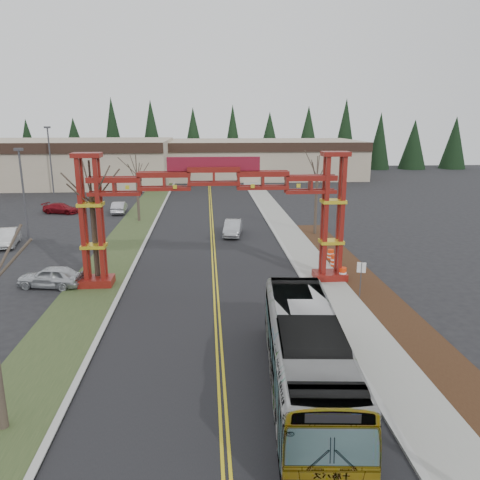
{
  "coord_description": "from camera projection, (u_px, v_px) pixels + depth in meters",
  "views": [
    {
      "loc": [
        -0.48,
        -12.49,
        10.93
      ],
      "look_at": [
        1.5,
        14.98,
        3.81
      ],
      "focal_mm": 35.0,
      "sensor_mm": 36.0,
      "label": 1
    }
  ],
  "objects": [
    {
      "name": "barrel_north",
      "position": [
        331.0,
        255.0,
        37.18
      ],
      "size": [
        0.5,
        0.5,
        0.93
      ],
      "color": "red",
      "rests_on": "ground"
    },
    {
      "name": "silver_sedan",
      "position": [
        233.0,
        228.0,
        45.3
      ],
      "size": [
        2.17,
        4.65,
        1.47
      ],
      "primitive_type": "imported",
      "rotation": [
        0.0,
        0.0,
        -0.14
      ],
      "color": "#A5A8AD",
      "rests_on": "ground"
    },
    {
      "name": "retail_building_west",
      "position": [
        36.0,
        162.0,
        81.3
      ],
      "size": [
        46.0,
        22.3,
        7.5
      ],
      "color": "tan",
      "rests_on": "ground"
    },
    {
      "name": "conifer_treeline",
      "position": [
        209.0,
        140.0,
        102.07
      ],
      "size": [
        116.1,
        5.6,
        13.0
      ],
      "color": "black",
      "rests_on": "ground"
    },
    {
      "name": "sidewalk_right",
      "position": [
        303.0,
        252.0,
        39.48
      ],
      "size": [
        2.6,
        110.0,
        0.14
      ],
      "primitive_type": "cube",
      "color": "gray",
      "rests_on": "ground"
    },
    {
      "name": "transit_bus",
      "position": [
        306.0,
        356.0,
        18.9
      ],
      "size": [
        3.79,
        12.14,
        3.33
      ],
      "primitive_type": "imported",
      "rotation": [
        0.0,
        0.0,
        -0.08
      ],
      "color": "#93969A",
      "rests_on": "ground"
    },
    {
      "name": "curb_left",
      "position": [
        139.0,
        255.0,
        38.53
      ],
      "size": [
        0.3,
        110.0,
        0.15
      ],
      "primitive_type": "cube",
      "color": "#ADACA7",
      "rests_on": "ground"
    },
    {
      "name": "ground",
      "position": [
        227.0,
        475.0,
        14.83
      ],
      "size": [
        200.0,
        200.0,
        0.0
      ],
      "primitive_type": "plane",
      "color": "black",
      "rests_on": "ground"
    },
    {
      "name": "road",
      "position": [
        214.0,
        254.0,
        38.97
      ],
      "size": [
        12.0,
        110.0,
        0.02
      ],
      "primitive_type": "cube",
      "color": "black",
      "rests_on": "ground"
    },
    {
      "name": "retail_building_east",
      "position": [
        259.0,
        158.0,
        91.86
      ],
      "size": [
        38.0,
        20.3,
        7.0
      ],
      "color": "tan",
      "rests_on": "ground"
    },
    {
      "name": "lane_line_left",
      "position": [
        212.0,
        254.0,
        38.96
      ],
      "size": [
        0.12,
        100.0,
        0.01
      ],
      "primitive_type": "cube",
      "color": "gold",
      "rests_on": "road"
    },
    {
      "name": "parked_car_near_b",
      "position": [
        7.0,
        237.0,
        41.59
      ],
      "size": [
        2.46,
        4.81,
        1.51
      ],
      "primitive_type": "imported",
      "rotation": [
        0.0,
        0.0,
        0.2
      ],
      "color": "silver",
      "rests_on": "ground"
    },
    {
      "name": "light_pole_far",
      "position": [
        50.0,
        155.0,
        69.26
      ],
      "size": [
        0.86,
        0.43,
        9.96
      ],
      "color": "#3F3F44",
      "rests_on": "ground"
    },
    {
      "name": "grass_median",
      "position": [
        116.0,
        256.0,
        38.41
      ],
      "size": [
        4.0,
        110.0,
        0.08
      ],
      "primitive_type": "cube",
      "color": "#324221",
      "rests_on": "ground"
    },
    {
      "name": "barrel_south",
      "position": [
        342.0,
        275.0,
        32.3
      ],
      "size": [
        0.56,
        0.56,
        1.03
      ],
      "color": "red",
      "rests_on": "ground"
    },
    {
      "name": "lane_line_right",
      "position": [
        215.0,
        254.0,
        38.97
      ],
      "size": [
        0.12,
        100.0,
        0.01
      ],
      "primitive_type": "cube",
      "color": "gold",
      "rests_on": "road"
    },
    {
      "name": "gateway_arch",
      "position": [
        214.0,
        197.0,
        30.71
      ],
      "size": [
        18.2,
        1.6,
        8.9
      ],
      "color": "#5F110C",
      "rests_on": "ground"
    },
    {
      "name": "light_pole_near",
      "position": [
        23.0,
        188.0,
        42.06
      ],
      "size": [
        0.74,
        0.37,
        8.48
      ],
      "color": "#3F3F44",
      "rests_on": "ground"
    },
    {
      "name": "parked_car_mid_a",
      "position": [
        61.0,
        208.0,
        55.92
      ],
      "size": [
        4.58,
        2.83,
        1.24
      ],
      "primitive_type": "imported",
      "rotation": [
        0.0,
        0.0,
        1.29
      ],
      "color": "maroon",
      "rests_on": "ground"
    },
    {
      "name": "bare_tree_median_mid",
      "position": [
        91.0,
        196.0,
        30.53
      ],
      "size": [
        3.45,
        3.45,
        8.4
      ],
      "color": "#382D26",
      "rests_on": "ground"
    },
    {
      "name": "landscape_strip",
      "position": [
        408.0,
        328.0,
        25.18
      ],
      "size": [
        2.6,
        50.0,
        0.12
      ],
      "primitive_type": "cube",
      "color": "black",
      "rests_on": "ground"
    },
    {
      "name": "curb_right",
      "position": [
        287.0,
        252.0,
        39.38
      ],
      "size": [
        0.3,
        110.0,
        0.15
      ],
      "primitive_type": "cube",
      "color": "#ADACA7",
      "rests_on": "ground"
    },
    {
      "name": "street_sign",
      "position": [
        361.0,
        273.0,
        28.94
      ],
      "size": [
        0.53,
        0.22,
        2.39
      ],
      "color": "#3F3F44",
      "rests_on": "ground"
    },
    {
      "name": "parked_car_far_a",
      "position": [
        119.0,
        207.0,
        56.14
      ],
      "size": [
        1.69,
        4.31,
        1.4
      ],
      "primitive_type": "imported",
      "rotation": [
        0.0,
        0.0,
        3.19
      ],
      "color": "#B3B3BB",
      "rests_on": "ground"
    },
    {
      "name": "bare_tree_median_far",
      "position": [
        137.0,
        173.0,
        50.45
      ],
      "size": [
        2.94,
        2.94,
        7.26
      ],
      "color": "#382D26",
      "rests_on": "ground"
    },
    {
      "name": "bare_tree_right_far",
      "position": [
        317.0,
        177.0,
        44.32
      ],
      "size": [
        2.9,
        2.9,
        7.6
      ],
      "color": "#382D26",
      "rests_on": "ground"
    },
    {
      "name": "barrel_mid",
      "position": [
        334.0,
        261.0,
        35.4
      ],
      "size": [
        0.55,
        0.55,
        1.02
      ],
      "color": "red",
      "rests_on": "ground"
    },
    {
      "name": "parked_car_near_a",
      "position": [
        51.0,
        277.0,
        31.26
      ],
      "size": [
        4.56,
        2.5,
        1.47
      ],
      "primitive_type": "imported",
      "rotation": [
        0.0,
        0.0,
        4.53
      ],
      "color": "#B9BDC2",
      "rests_on": "ground"
    }
  ]
}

